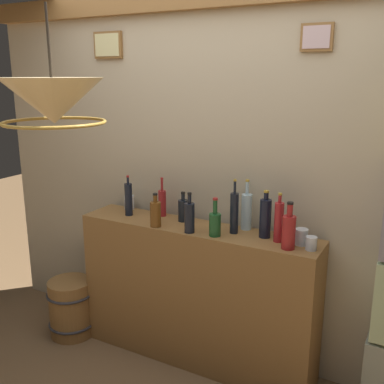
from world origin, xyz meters
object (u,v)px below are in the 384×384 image
Objects in this scene: liquor_bottle_vermouth at (234,212)px; liquor_bottle_amaro at (265,218)px; liquor_bottle_scotch at (156,214)px; liquor_bottle_whiskey at (279,222)px; liquor_bottle_sherry at (289,231)px; pendant_lamp at (53,102)px; liquor_bottle_tequila at (215,223)px; glass_tumbler_highball at (129,202)px; wooden_barrel at (71,308)px; liquor_bottle_mezcal at (246,211)px; liquor_bottle_port at (189,217)px; glass_tumbler_shot at (311,243)px; liquor_bottle_bourbon at (183,210)px; liquor_bottle_rye at (162,202)px; glass_tumbler_rocks at (301,237)px; liquor_bottle_vodka at (129,199)px.

liquor_bottle_amaro is (0.20, 0.02, -0.01)m from liquor_bottle_vermouth.
liquor_bottle_whiskey is (0.80, 0.12, 0.04)m from liquor_bottle_scotch.
liquor_bottle_sherry is 1.44m from pendant_lamp.
liquor_bottle_vermouth is (0.08, 0.11, 0.05)m from liquor_bottle_tequila.
liquor_bottle_scotch is 0.81m from liquor_bottle_whiskey.
liquor_bottle_scotch reaches higher than glass_tumbler_highball.
liquor_bottle_sherry is at bearing 3.63° from wooden_barrel.
liquor_bottle_mezcal reaches higher than liquor_bottle_sherry.
pendant_lamp is (-0.26, -0.83, 0.75)m from liquor_bottle_port.
liquor_bottle_port is 0.94× the size of liquor_bottle_sherry.
liquor_bottle_mezcal is 0.75× the size of wooden_barrel.
liquor_bottle_mezcal reaches higher than liquor_bottle_port.
glass_tumbler_shot is 1.58m from pendant_lamp.
liquor_bottle_amaro reaches higher than liquor_bottle_sherry.
liquor_bottle_rye is (-0.19, 0.03, 0.02)m from liquor_bottle_bourbon.
liquor_bottle_vermouth is 1.25× the size of liquor_bottle_sherry.
glass_tumbler_shot is (0.31, -0.07, -0.09)m from liquor_bottle_amaro.
liquor_bottle_bourbon is 0.63× the size of liquor_bottle_mezcal.
liquor_bottle_sherry is 0.13m from glass_tumbler_rocks.
wooden_barrel is at bearing -156.81° from liquor_bottle_rye.
liquor_bottle_vermouth is 0.91m from glass_tumbler_highball.
liquor_bottle_bourbon is at bearing 83.40° from pendant_lamp.
liquor_bottle_tequila is at bearing -128.22° from liquor_bottle_vermouth.
liquor_bottle_tequila is at bearing -167.88° from glass_tumbler_rocks.
liquor_bottle_rye is at bearing 175.42° from liquor_bottle_amaro.
liquor_bottle_whiskey reaches higher than glass_tumbler_shot.
liquor_bottle_rye is 0.63× the size of wooden_barrel.
liquor_bottle_amaro is (0.28, 0.13, 0.04)m from liquor_bottle_tequila.
liquor_bottle_sherry is 0.63× the size of wooden_barrel.
glass_tumbler_shot reaches higher than wooden_barrel.
pendant_lamp is 1.21× the size of wooden_barrel.
liquor_bottle_whiskey reaches higher than liquor_bottle_scotch.
glass_tumbler_shot is 0.18× the size of wooden_barrel.
liquor_bottle_tequila is 0.88× the size of liquor_bottle_rye.
glass_tumbler_shot is at bearing -13.27° from liquor_bottle_amaro.
liquor_bottle_sherry is (0.78, -0.15, 0.03)m from liquor_bottle_bourbon.
liquor_bottle_rye is at bearing 94.06° from pendant_lamp.
glass_tumbler_rocks is (1.24, 0.02, -0.07)m from liquor_bottle_vodka.
liquor_bottle_bourbon reaches higher than glass_tumbler_rocks.
liquor_bottle_tequila is 0.81× the size of liquor_bottle_whiskey.
wooden_barrel is (-0.74, 0.75, -1.61)m from pendant_lamp.
liquor_bottle_vermouth is 1.06× the size of liquor_bottle_mezcal.
glass_tumbler_rocks is (0.39, -0.10, -0.08)m from liquor_bottle_mezcal.
liquor_bottle_sherry reaches higher than liquor_bottle_bourbon.
liquor_bottle_rye is at bearing 24.66° from liquor_bottle_vodka.
liquor_bottle_vermouth is 0.81m from liquor_bottle_vodka.
liquor_bottle_bourbon is 1.27m from pendant_lamp.
liquor_bottle_whiskey is (-0.09, 0.08, 0.02)m from liquor_bottle_sherry.
liquor_bottle_port is 1.07× the size of liquor_bottle_tequila.
glass_tumbler_highball is 1.38m from pendant_lamp.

